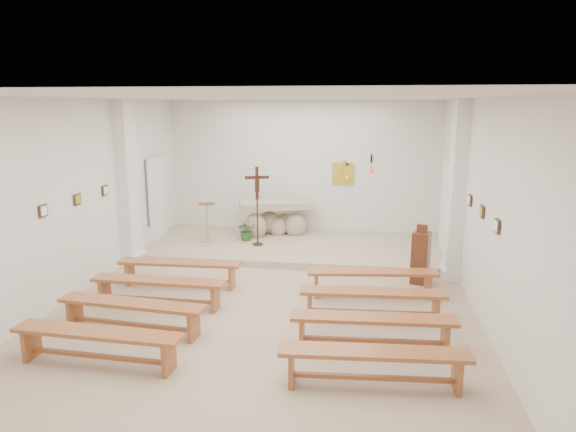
% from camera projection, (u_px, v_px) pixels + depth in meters
% --- Properties ---
extents(ground, '(7.00, 10.00, 0.00)m').
position_uv_depth(ground, '(266.00, 305.00, 8.84)').
color(ground, tan).
rests_on(ground, ground).
extents(wall_left, '(0.02, 10.00, 3.50)m').
position_uv_depth(wall_left, '(70.00, 200.00, 8.98)').
color(wall_left, white).
rests_on(wall_left, ground).
extents(wall_right, '(0.02, 10.00, 3.50)m').
position_uv_depth(wall_right, '(486.00, 212.00, 7.95)').
color(wall_right, white).
rests_on(wall_right, ground).
extents(wall_back, '(7.00, 0.02, 3.50)m').
position_uv_depth(wall_back, '(303.00, 169.00, 13.28)').
color(wall_back, white).
rests_on(wall_back, ground).
extents(ceiling, '(7.00, 10.00, 0.02)m').
position_uv_depth(ceiling, '(264.00, 98.00, 8.09)').
color(ceiling, silver).
rests_on(ceiling, wall_back).
extents(sanctuary_platform, '(6.98, 3.00, 0.15)m').
position_uv_depth(sanctuary_platform, '(295.00, 246.00, 12.20)').
color(sanctuary_platform, tan).
rests_on(sanctuary_platform, ground).
extents(pilaster_left, '(0.26, 0.55, 3.50)m').
position_uv_depth(pilaster_left, '(128.00, 183.00, 10.89)').
color(pilaster_left, white).
rests_on(pilaster_left, ground).
extents(pilaster_right, '(0.26, 0.55, 3.50)m').
position_uv_depth(pilaster_right, '(457.00, 191.00, 9.89)').
color(pilaster_right, white).
rests_on(pilaster_right, ground).
extents(gold_wall_relief, '(0.55, 0.04, 0.55)m').
position_uv_depth(gold_wall_relief, '(343.00, 174.00, 13.12)').
color(gold_wall_relief, yellow).
rests_on(gold_wall_relief, wall_back).
extents(sanctuary_lamp, '(0.11, 0.36, 0.44)m').
position_uv_depth(sanctuary_lamp, '(371.00, 169.00, 12.74)').
color(sanctuary_lamp, black).
rests_on(sanctuary_lamp, wall_back).
extents(station_frame_left_front, '(0.03, 0.20, 0.20)m').
position_uv_depth(station_frame_left_front, '(43.00, 211.00, 8.21)').
color(station_frame_left_front, '#3F291B').
rests_on(station_frame_left_front, wall_left).
extents(station_frame_left_mid, '(0.03, 0.20, 0.20)m').
position_uv_depth(station_frame_left_mid, '(77.00, 200.00, 9.18)').
color(station_frame_left_mid, '#3F291B').
rests_on(station_frame_left_mid, wall_left).
extents(station_frame_left_rear, '(0.03, 0.20, 0.20)m').
position_uv_depth(station_frame_left_rear, '(105.00, 190.00, 10.14)').
color(station_frame_left_rear, '#3F291B').
rests_on(station_frame_left_rear, wall_left).
extents(station_frame_right_front, '(0.03, 0.20, 0.20)m').
position_uv_depth(station_frame_right_front, '(497.00, 226.00, 7.18)').
color(station_frame_right_front, '#3F291B').
rests_on(station_frame_right_front, wall_right).
extents(station_frame_right_mid, '(0.03, 0.20, 0.20)m').
position_uv_depth(station_frame_right_mid, '(482.00, 212.00, 8.15)').
color(station_frame_right_mid, '#3F291B').
rests_on(station_frame_right_mid, wall_right).
extents(station_frame_right_rear, '(0.03, 0.20, 0.20)m').
position_uv_depth(station_frame_right_rear, '(470.00, 200.00, 9.11)').
color(station_frame_right_rear, '#3F291B').
rests_on(station_frame_right_rear, wall_right).
extents(radiator_left, '(0.10, 0.85, 0.52)m').
position_uv_depth(radiator_left, '(144.00, 242.00, 11.89)').
color(radiator_left, silver).
rests_on(radiator_left, ground).
extents(radiator_right, '(0.10, 0.85, 0.52)m').
position_uv_depth(radiator_right, '(449.00, 254.00, 10.88)').
color(radiator_right, silver).
rests_on(radiator_right, ground).
extents(altar, '(1.93, 1.21, 0.93)m').
position_uv_depth(altar, '(275.00, 220.00, 12.99)').
color(altar, '#C6B297').
rests_on(altar, sanctuary_platform).
extents(lectern, '(0.42, 0.38, 1.03)m').
position_uv_depth(lectern, '(207.00, 221.00, 12.28)').
color(lectern, tan).
rests_on(lectern, sanctuary_platform).
extents(crucifix_stand, '(0.55, 0.24, 1.85)m').
position_uv_depth(crucifix_stand, '(257.00, 200.00, 11.83)').
color(crucifix_stand, '#351B11').
rests_on(crucifix_stand, sanctuary_platform).
extents(potted_plant, '(0.60, 0.57, 0.51)m').
position_uv_depth(potted_plant, '(247.00, 230.00, 12.44)').
color(potted_plant, '#285923').
rests_on(potted_plant, sanctuary_platform).
extents(donation_pedestal, '(0.39, 0.39, 1.17)m').
position_uv_depth(donation_pedestal, '(421.00, 258.00, 9.83)').
color(donation_pedestal, '#5C2E1A').
rests_on(donation_pedestal, ground).
extents(bench_left_front, '(2.32, 0.45, 0.49)m').
position_uv_depth(bench_left_front, '(180.00, 268.00, 9.69)').
color(bench_left_front, '#9B522D').
rests_on(bench_left_front, ground).
extents(bench_right_front, '(2.34, 0.66, 0.49)m').
position_uv_depth(bench_right_front, '(372.00, 277.00, 9.16)').
color(bench_right_front, '#9B522D').
rests_on(bench_right_front, ground).
extents(bench_left_second, '(2.32, 0.40, 0.49)m').
position_uv_depth(bench_left_second, '(159.00, 286.00, 8.71)').
color(bench_left_second, '#9B522D').
rests_on(bench_left_second, ground).
extents(bench_right_second, '(2.33, 0.51, 0.49)m').
position_uv_depth(bench_right_second, '(372.00, 298.00, 8.17)').
color(bench_right_second, '#9B522D').
rests_on(bench_right_second, ground).
extents(bench_left_third, '(2.34, 0.57, 0.49)m').
position_uv_depth(bench_left_third, '(132.00, 309.00, 7.72)').
color(bench_left_third, '#9B522D').
rests_on(bench_left_third, ground).
extents(bench_right_third, '(2.33, 0.51, 0.49)m').
position_uv_depth(bench_right_third, '(373.00, 325.00, 7.19)').
color(bench_right_third, '#9B522D').
rests_on(bench_right_third, ground).
extents(bench_left_fourth, '(2.33, 0.47, 0.49)m').
position_uv_depth(bench_left_fourth, '(97.00, 339.00, 6.74)').
color(bench_left_fourth, '#9B522D').
rests_on(bench_left_fourth, ground).
extents(bench_right_fourth, '(2.33, 0.54, 0.49)m').
position_uv_depth(bench_right_fourth, '(374.00, 360.00, 6.21)').
color(bench_right_fourth, '#9B522D').
rests_on(bench_right_fourth, ground).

